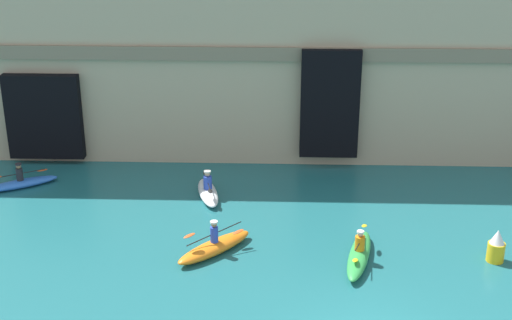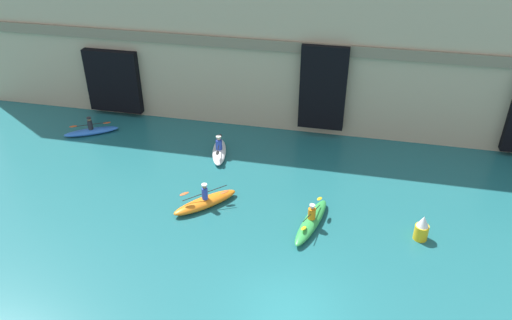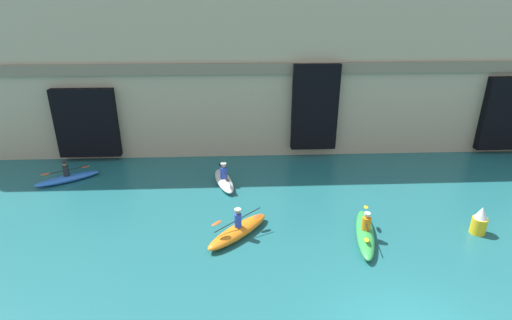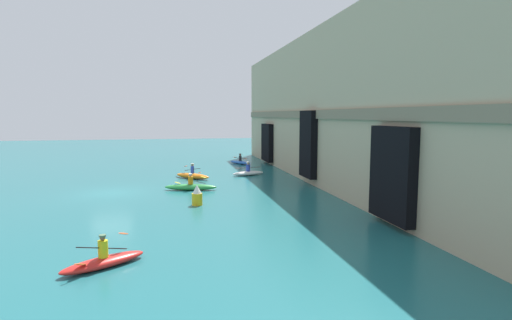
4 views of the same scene
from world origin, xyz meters
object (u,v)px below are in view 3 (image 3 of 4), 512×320
Objects in this scene: kayak_blue at (67,178)px; marker_buoy at (480,221)px; kayak_orange at (238,230)px; kayak_white at (224,180)px; kayak_green at (365,233)px.

kayak_blue is 2.56× the size of marker_buoy.
kayak_blue is 19.18m from marker_buoy.
kayak_orange is 9.64m from marker_buoy.
marker_buoy reaches higher than kayak_white.
kayak_white is at bearing -118.70° from kayak_green.
kayak_white is at bearing 143.83° from kayak_blue.
kayak_white is at bearing 50.96° from kayak_orange.
kayak_blue is at bearing 163.04° from marker_buoy.
kayak_orange reaches higher than marker_buoy.
kayak_orange is (-4.99, 0.38, 0.00)m from kayak_green.
marker_buoy is at bearing -48.78° from kayak_orange.
kayak_white reaches higher than kayak_green.
kayak_green is 7.60m from kayak_white.
kayak_blue is 0.83× the size of kayak_green.
kayak_white is at bearing 154.59° from marker_buoy.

